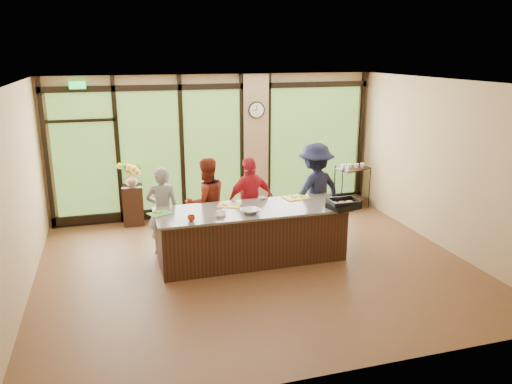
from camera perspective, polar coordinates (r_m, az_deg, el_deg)
floor at (r=8.40m, az=0.05°, el=-8.47°), size 7.00×7.00×0.00m
ceiling at (r=7.67m, az=0.06°, el=12.40°), size 7.00×7.00×0.00m
back_wall at (r=10.75m, az=-4.51°, el=5.28°), size 7.00×0.00×7.00m
left_wall at (r=7.71m, az=-25.73°, el=-0.49°), size 0.00×6.00×6.00m
right_wall at (r=9.49m, az=20.80°, el=2.87°), size 0.00×6.00×6.00m
window_wall at (r=10.76m, az=-3.59°, el=4.74°), size 6.90×0.12×3.00m
island_base at (r=8.50m, az=-0.52°, el=-4.97°), size 3.10×1.00×0.88m
countertop at (r=8.35m, az=-0.53°, el=-2.02°), size 3.20×1.10×0.04m
wall_clock at (r=10.72m, az=0.06°, el=9.36°), size 0.36×0.04×0.36m
cook_left at (r=8.84m, az=-10.62°, el=-2.09°), size 0.62×0.46×1.56m
cook_midleft at (r=9.05m, az=-5.68°, el=-1.20°), size 0.92×0.79×1.64m
cook_midright at (r=9.13m, az=-0.66°, el=-1.01°), size 1.02×0.60×1.63m
cook_right at (r=9.46m, az=6.74°, el=0.11°), size 1.33×1.00×1.83m
roasting_pan at (r=8.46m, az=9.96°, el=-1.58°), size 0.56×0.48×0.09m
mixing_bowl at (r=8.09m, az=-0.65°, el=-2.20°), size 0.37×0.37×0.07m
cutting_board_left at (r=8.22m, az=-10.93°, el=-2.41°), size 0.43×0.38×0.01m
cutting_board_center at (r=8.50m, az=-3.11°, el=-1.53°), size 0.46×0.41×0.01m
cutting_board_right at (r=8.96m, az=4.63°, el=-0.64°), size 0.48×0.39×0.01m
prep_bowl_near at (r=8.06m, az=-4.01°, el=-2.37°), size 0.21×0.21×0.05m
prep_bowl_mid at (r=7.93m, az=-4.17°, el=-2.70°), size 0.19×0.19×0.05m
prep_bowl_far at (r=8.86m, az=0.74°, el=-0.70°), size 0.18×0.18×0.04m
red_ramekin at (r=7.78m, az=-7.41°, el=-3.00°), size 0.13×0.13×0.09m
flower_stand at (r=10.55m, az=-13.85°, el=-1.45°), size 0.43×0.43×0.82m
flower_vase at (r=10.40m, az=-14.05°, el=1.43°), size 0.34×0.34×0.28m
bar_cart at (r=11.49m, az=10.93°, el=1.20°), size 0.85×0.65×1.02m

